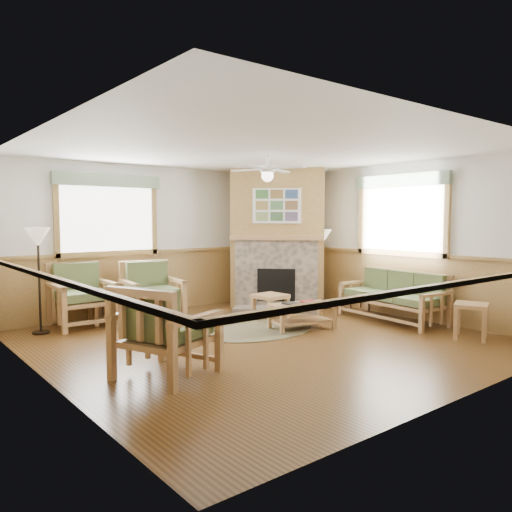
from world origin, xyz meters
TOP-DOWN VIEW (x-y plane):
  - floor at (0.00, 0.00)m, footprint 6.00×6.00m
  - ceiling at (0.00, 0.00)m, footprint 6.00×6.00m
  - wall_back at (0.00, 3.00)m, footprint 6.00×0.02m
  - wall_front at (0.00, -3.00)m, footprint 6.00×0.02m
  - wall_left at (-3.00, 0.00)m, footprint 0.02×6.00m
  - wall_right at (3.00, 0.00)m, footprint 0.02×6.00m
  - wainscot at (0.00, 0.00)m, footprint 6.00×6.00m
  - fireplace at (2.05, 2.05)m, footprint 3.11×3.11m
  - window_back at (-1.10, 2.96)m, footprint 1.90×0.16m
  - window_right at (2.96, -0.20)m, footprint 0.16×1.90m
  - ceiling_fan at (0.30, 0.30)m, footprint 1.59×1.59m
  - sofa at (2.55, -0.33)m, footprint 1.91×0.93m
  - armchair_back_left at (-1.72, 2.55)m, footprint 0.92×0.92m
  - armchair_back_right at (-0.64, 2.23)m, footprint 1.01×1.01m
  - armchair_left at (-1.89, -0.58)m, footprint 1.19×1.19m
  - coffee_table at (0.90, 0.17)m, footprint 1.09×0.73m
  - end_table_chairs at (-1.34, 2.55)m, footprint 0.53×0.51m
  - end_table_sofa at (2.37, -1.83)m, footprint 0.60×0.60m
  - footstool at (1.01, 1.07)m, footprint 0.53×0.53m
  - braided_rug at (0.28, 0.50)m, footprint 2.41×2.41m
  - floor_lamp_left at (-2.41, 2.43)m, footprint 0.45×0.45m
  - floor_lamp_right at (2.48, 1.24)m, footprint 0.44×0.44m
  - book_red at (1.05, 0.12)m, footprint 0.25×0.32m
  - book_dark at (0.75, 0.24)m, footprint 0.26×0.31m

SIDE VIEW (x-z plane):
  - floor at x=0.00m, z-range -0.01..0.00m
  - braided_rug at x=0.28m, z-range 0.00..0.01m
  - coffee_table at x=0.90m, z-range 0.00..0.40m
  - footstool at x=1.01m, z-range 0.00..0.43m
  - end_table_sofa at x=2.37m, z-range 0.00..0.52m
  - end_table_chairs at x=-1.34m, z-range 0.00..0.54m
  - sofa at x=2.55m, z-range 0.00..0.85m
  - book_dark at x=0.75m, z-range 0.41..0.44m
  - book_red at x=1.05m, z-range 0.42..0.45m
  - armchair_back_right at x=-0.64m, z-range 0.00..1.00m
  - armchair_back_left at x=-1.72m, z-range 0.00..1.02m
  - armchair_left at x=-1.89m, z-range 0.00..1.03m
  - wainscot at x=0.00m, z-range 0.00..1.10m
  - floor_lamp_right at x=2.48m, z-range 0.00..1.54m
  - floor_lamp_left at x=-2.41m, z-range 0.00..1.62m
  - wall_back at x=0.00m, z-range 0.00..2.70m
  - wall_front at x=0.00m, z-range 0.00..2.70m
  - wall_left at x=-3.00m, z-range 0.00..2.70m
  - wall_right at x=3.00m, z-range 0.00..2.70m
  - fireplace at x=2.05m, z-range 0.00..2.70m
  - window_back at x=-1.10m, z-range 1.78..3.28m
  - window_right at x=2.96m, z-range 1.78..3.28m
  - ceiling_fan at x=0.30m, z-range 2.48..2.84m
  - ceiling at x=0.00m, z-range 2.70..2.71m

